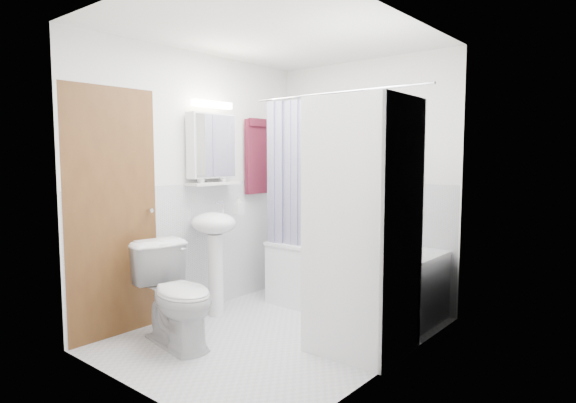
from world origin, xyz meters
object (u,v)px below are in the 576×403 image
Objects in this scene: sink at (214,239)px; washer_dryer at (363,226)px; toilet at (177,296)px; bathtub at (353,275)px.

washer_dryer is (1.43, 0.20, 0.24)m from sink.
washer_dryer reaches higher than sink.
sink is 1.33× the size of toilet.
sink is at bearing 34.21° from toilet.
sink reaches higher than toilet.
bathtub is at bearing 123.80° from washer_dryer.
sink reaches higher than bathtub.
sink is at bearing -133.44° from bathtub.
toilet is (-1.13, -0.85, -0.56)m from washer_dryer.
washer_dryer is at bearing 7.95° from sink.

